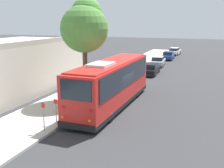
{
  "coord_description": "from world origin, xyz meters",
  "views": [
    {
      "loc": [
        -18.79,
        -6.59,
        6.28
      ],
      "look_at": [
        1.51,
        1.0,
        1.3
      ],
      "focal_mm": 45.0,
      "sensor_mm": 36.0,
      "label": 1
    }
  ],
  "objects_px": {
    "street_tree": "(85,26)",
    "sign_post_far": "(56,111)",
    "parked_sedan_black": "(151,69)",
    "fire_hydrant": "(123,76)",
    "parked_sedan_silver": "(158,62)",
    "parked_sedan_blue": "(168,56)",
    "sign_post_near": "(44,117)",
    "shuttle_bus": "(112,82)",
    "parked_sedan_white": "(174,52)"
  },
  "relations": [
    {
      "from": "shuttle_bus",
      "to": "street_tree",
      "type": "height_order",
      "value": "street_tree"
    },
    {
      "from": "shuttle_bus",
      "to": "parked_sedan_white",
      "type": "relative_size",
      "value": 2.5
    },
    {
      "from": "shuttle_bus",
      "to": "sign_post_near",
      "type": "relative_size",
      "value": 6.79
    },
    {
      "from": "parked_sedan_black",
      "to": "fire_hydrant",
      "type": "height_order",
      "value": "parked_sedan_black"
    },
    {
      "from": "parked_sedan_black",
      "to": "sign_post_near",
      "type": "distance_m",
      "value": 19.62
    },
    {
      "from": "shuttle_bus",
      "to": "parked_sedan_white",
      "type": "xyz_separation_m",
      "value": [
        33.27,
        0.25,
        -1.28
      ]
    },
    {
      "from": "parked_sedan_white",
      "to": "sign_post_far",
      "type": "relative_size",
      "value": 2.96
    },
    {
      "from": "parked_sedan_silver",
      "to": "sign_post_far",
      "type": "relative_size",
      "value": 2.89
    },
    {
      "from": "parked_sedan_blue",
      "to": "fire_hydrant",
      "type": "height_order",
      "value": "parked_sedan_blue"
    },
    {
      "from": "parked_sedan_black",
      "to": "parked_sedan_white",
      "type": "distance_m",
      "value": 19.78
    },
    {
      "from": "parked_sedan_white",
      "to": "street_tree",
      "type": "bearing_deg",
      "value": -179.51
    },
    {
      "from": "sign_post_near",
      "to": "sign_post_far",
      "type": "distance_m",
      "value": 1.28
    },
    {
      "from": "parked_sedan_blue",
      "to": "parked_sedan_black",
      "type": "bearing_deg",
      "value": 178.38
    },
    {
      "from": "shuttle_bus",
      "to": "sign_post_near",
      "type": "xyz_separation_m",
      "value": [
        -6.06,
        1.79,
        -0.89
      ]
    },
    {
      "from": "parked_sedan_blue",
      "to": "sign_post_near",
      "type": "height_order",
      "value": "sign_post_near"
    },
    {
      "from": "street_tree",
      "to": "sign_post_far",
      "type": "distance_m",
      "value": 7.53
    },
    {
      "from": "street_tree",
      "to": "parked_sedan_blue",
      "type": "bearing_deg",
      "value": -4.83
    },
    {
      "from": "parked_sedan_black",
      "to": "street_tree",
      "type": "relative_size",
      "value": 0.6
    },
    {
      "from": "parked_sedan_blue",
      "to": "fire_hydrant",
      "type": "bearing_deg",
      "value": 172.43
    },
    {
      "from": "fire_hydrant",
      "to": "sign_post_near",
      "type": "bearing_deg",
      "value": -179.22
    },
    {
      "from": "shuttle_bus",
      "to": "parked_sedan_black",
      "type": "height_order",
      "value": "shuttle_bus"
    },
    {
      "from": "parked_sedan_black",
      "to": "parked_sedan_silver",
      "type": "bearing_deg",
      "value": 1.17
    },
    {
      "from": "shuttle_bus",
      "to": "sign_post_far",
      "type": "distance_m",
      "value": 5.19
    },
    {
      "from": "parked_sedan_black",
      "to": "street_tree",
      "type": "height_order",
      "value": "street_tree"
    },
    {
      "from": "parked_sedan_blue",
      "to": "fire_hydrant",
      "type": "xyz_separation_m",
      "value": [
        -18.09,
        1.69,
        -0.04
      ]
    },
    {
      "from": "parked_sedan_black",
      "to": "parked_sedan_blue",
      "type": "bearing_deg",
      "value": -1.73
    },
    {
      "from": "parked_sedan_blue",
      "to": "street_tree",
      "type": "height_order",
      "value": "street_tree"
    },
    {
      "from": "parked_sedan_black",
      "to": "street_tree",
      "type": "distance_m",
      "value": 13.85
    },
    {
      "from": "street_tree",
      "to": "sign_post_near",
      "type": "distance_m",
      "value": 8.5
    },
    {
      "from": "parked_sedan_black",
      "to": "shuttle_bus",
      "type": "bearing_deg",
      "value": 178.32
    },
    {
      "from": "parked_sedan_black",
      "to": "street_tree",
      "type": "xyz_separation_m",
      "value": [
        -12.59,
        2.35,
        5.25
      ]
    },
    {
      "from": "street_tree",
      "to": "sign_post_near",
      "type": "bearing_deg",
      "value": -174.14
    },
    {
      "from": "parked_sedan_blue",
      "to": "sign_post_near",
      "type": "distance_m",
      "value": 33.02
    },
    {
      "from": "parked_sedan_silver",
      "to": "sign_post_far",
      "type": "bearing_deg",
      "value": 173.45
    },
    {
      "from": "parked_sedan_silver",
      "to": "parked_sedan_blue",
      "type": "distance_m",
      "value": 7.26
    },
    {
      "from": "street_tree",
      "to": "fire_hydrant",
      "type": "bearing_deg",
      "value": -3.69
    },
    {
      "from": "parked_sedan_blue",
      "to": "parked_sedan_white",
      "type": "distance_m",
      "value": 6.35
    },
    {
      "from": "sign_post_near",
      "to": "sign_post_far",
      "type": "bearing_deg",
      "value": -0.0
    },
    {
      "from": "parked_sedan_blue",
      "to": "sign_post_far",
      "type": "height_order",
      "value": "sign_post_far"
    },
    {
      "from": "parked_sedan_silver",
      "to": "street_tree",
      "type": "height_order",
      "value": "street_tree"
    },
    {
      "from": "parked_sedan_silver",
      "to": "parked_sedan_white",
      "type": "height_order",
      "value": "parked_sedan_silver"
    },
    {
      "from": "sign_post_far",
      "to": "fire_hydrant",
      "type": "bearing_deg",
      "value": 0.85
    },
    {
      "from": "sign_post_near",
      "to": "shuttle_bus",
      "type": "bearing_deg",
      "value": -16.47
    },
    {
      "from": "parked_sedan_white",
      "to": "parked_sedan_black",
      "type": "bearing_deg",
      "value": -175.27
    },
    {
      "from": "parked_sedan_silver",
      "to": "parked_sedan_blue",
      "type": "bearing_deg",
      "value": -5.46
    },
    {
      "from": "parked_sedan_silver",
      "to": "sign_post_near",
      "type": "relative_size",
      "value": 2.66
    },
    {
      "from": "sign_post_far",
      "to": "parked_sedan_white",
      "type": "bearing_deg",
      "value": -2.32
    },
    {
      "from": "parked_sedan_black",
      "to": "parked_sedan_silver",
      "type": "height_order",
      "value": "parked_sedan_silver"
    },
    {
      "from": "shuttle_bus",
      "to": "sign_post_near",
      "type": "bearing_deg",
      "value": 164.04
    },
    {
      "from": "shuttle_bus",
      "to": "parked_sedan_white",
      "type": "bearing_deg",
      "value": 0.94
    }
  ]
}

